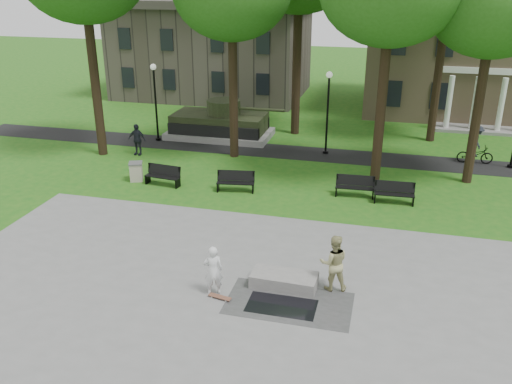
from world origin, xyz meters
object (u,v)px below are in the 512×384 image
Objects in this scene: friend_watching at (334,263)px; park_bench_0 at (163,175)px; skateboarder at (213,270)px; trash_bin at (136,171)px; concrete_block at (284,280)px; cyclist at (476,148)px.

friend_watching is 1.06× the size of park_bench_0.
skateboarder is 1.79× the size of trash_bin.
skateboarder is at bearing -154.99° from concrete_block.
cyclist is 1.15× the size of park_bench_0.
cyclist reaches higher than trash_bin.
friend_watching reaches higher than concrete_block.
park_bench_0 is at bearing -53.14° from friend_watching.
skateboarder is 0.88× the size of friend_watching.
skateboarder reaches higher than trash_bin.
friend_watching reaches higher than skateboarder.
skateboarder is at bearing 144.49° from cyclist.
concrete_block is 1.28× the size of skateboarder.
friend_watching is 0.92× the size of cyclist.
friend_watching is 11.91m from park_bench_0.
cyclist reaches higher than friend_watching.
concrete_block is at bearing -5.54° from friend_watching.
park_bench_0 is (-15.33, -7.27, -0.34)m from cyclist.
park_bench_0 is 1.57m from trash_bin.
concrete_block is at bearing -177.28° from skateboarder.
trash_bin is (-9.24, 7.90, 0.24)m from concrete_block.
concrete_block is 2.29× the size of trash_bin.
friend_watching is at bearing 176.20° from skateboarder.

